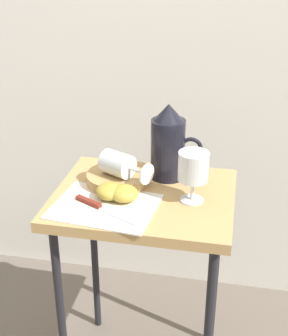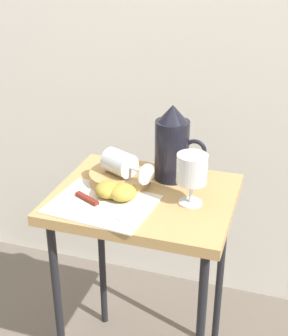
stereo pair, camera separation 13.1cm
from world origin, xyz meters
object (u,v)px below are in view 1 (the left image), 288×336
Objects in this scene: basket_tray at (117,179)px; wine_glass_upright at (193,169)px; apple_half_right at (124,193)px; table at (144,218)px; pitcher at (168,148)px; apple_half_left at (110,191)px; wine_glass_tipped_near at (119,164)px; knife at (99,207)px.

wine_glass_upright is (0.22, -0.05, 0.08)m from basket_tray.
table is at bearing 50.46° from apple_half_right.
pitcher is at bearing 123.76° from wine_glass_upright.
basket_tray is 1.23× the size of wine_glass_upright.
pitcher is 0.22m from apple_half_left.
wine_glass_tipped_near reaches higher than apple_half_right.
apple_half_right is at bearing -167.28° from wine_glass_upright.
apple_half_right is at bearing 45.22° from knife.
table is 3.83× the size of basket_tray.
basket_tray is 0.15m from knife.
wine_glass_tipped_near reaches higher than basket_tray.
basket_tray is 0.83× the size of knife.
knife is at bearing -132.31° from table.
knife reaches higher than table.
wine_glass_tipped_near is 0.10m from apple_half_right.
wine_glass_tipped_near is at bearing 160.26° from table.
wine_glass_tipped_near is (-0.13, -0.09, -0.02)m from pitcher.
basket_tray is 0.09m from apple_half_left.
apple_half_left is 0.04m from apple_half_right.
table is 2.96× the size of pitcher.
table is at bearing 47.69° from knife.
wine_glass_tipped_near reaches higher than knife.
pitcher is at bearing 67.74° from table.
pitcher reaches higher than wine_glass_upright.
apple_half_left is at bearing -149.70° from table.
basket_tray is 2.30× the size of apple_half_right.
basket_tray is 0.17m from pitcher.
knife is (-0.01, -0.06, -0.02)m from apple_half_left.
wine_glass_upright reaches higher than table.
wine_glass_upright is 0.23m from apple_half_left.
pitcher reaches higher than knife.
apple_half_left is at bearing 77.00° from knife.
basket_tray is at bearing 91.53° from apple_half_left.
wine_glass_upright is at bearing -10.84° from wine_glass_tipped_near.
apple_half_right is at bearing -67.18° from wine_glass_tipped_near.
pitcher is 2.98× the size of apple_half_left.
apple_half_right is at bearing -65.21° from basket_tray.
wine_glass_upright reaches higher than apple_half_left.
knife is at bearing -134.78° from apple_half_right.
apple_half_left is (-0.01, -0.08, -0.05)m from wine_glass_tipped_near.
apple_half_left reaches higher than basket_tray.
apple_half_right is (-0.04, -0.05, 0.11)m from table.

